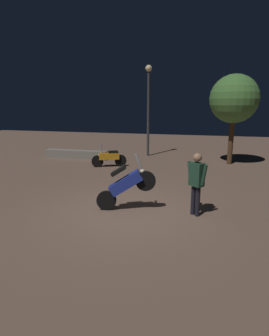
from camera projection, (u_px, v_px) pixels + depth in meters
ground_plane at (124, 212)px, 7.80m from camera, size 40.00×40.00×0.00m
motorcycle_blue_foreground at (126, 185)px, 7.75m from camera, size 1.64×0.50×1.63m
motorcycle_orange_parked_left at (109, 158)px, 13.24m from camera, size 1.57×0.75×1.11m
person_rider_beside at (197, 179)px, 7.34m from camera, size 0.57×0.49×1.70m
streetlamp_near at (148, 99)px, 15.42m from camera, size 0.36×0.36×4.98m
tree_left_bg at (234, 99)px, 13.25m from camera, size 2.30×2.30×4.31m
planter_wall_low at (76, 154)px, 15.28m from camera, size 3.49×0.50×0.45m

